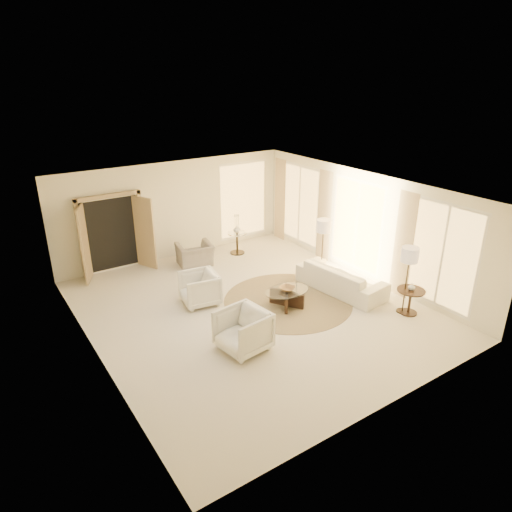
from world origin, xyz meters
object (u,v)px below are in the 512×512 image
accent_chair (195,251)px  side_table (237,241)px  armchair_left (199,287)px  end_table (410,297)px  coffee_table (287,296)px  floor_lamp_near (324,228)px  sofa (341,278)px  bowl (287,289)px  armchair_right (243,329)px  side_vase (237,229)px  end_vase (412,287)px  floor_lamp_far (410,258)px

accent_chair → side_table: accent_chair is taller
armchair_left → end_table: (3.73, -3.07, -0.02)m
coffee_table → floor_lamp_near: (1.82, 0.85, 1.08)m
sofa → bowl: size_ratio=6.61×
armchair_left → bowl: bearing=61.3°
end_table → floor_lamp_near: 2.84m
armchair_right → side_vase: armchair_right is taller
armchair_right → coffee_table: armchair_right is taller
side_vase → coffee_table: bearing=-102.7°
armchair_left → armchair_right: 2.20m
coffee_table → end_vase: end_vase is taller
floor_lamp_far → side_vase: floor_lamp_far is taller
coffee_table → armchair_right: bearing=-152.5°
armchair_left → end_table: bearing=59.6°
armchair_right → floor_lamp_near: (3.62, 1.79, 0.88)m
end_vase → coffee_table: bearing=139.3°
armchair_right → end_vase: 4.01m
accent_chair → side_vase: bearing=-166.8°
coffee_table → end_vase: bearing=-40.7°
end_table → floor_lamp_near: size_ratio=0.40×
sofa → end_table: 1.78m
armchair_right → end_table: size_ratio=1.47×
coffee_table → accent_chair: bearing=101.1°
sofa → coffee_table: sofa is taller
armchair_left → bowl: size_ratio=2.45×
armchair_left → side_table: (2.41, 2.22, -0.03)m
coffee_table → floor_lamp_far: 2.87m
sofa → floor_lamp_near: (0.20, 0.96, 1.00)m
end_table → floor_lamp_far: bearing=119.2°
coffee_table → floor_lamp_far: size_ratio=0.75×
side_table → side_vase: 0.37m
end_table → side_table: bearing=104.0°
floor_lamp_far → bowl: bearing=140.3°
side_table → floor_lamp_far: floor_lamp_far is taller
armchair_left → floor_lamp_near: 3.58m
sofa → accent_chair: size_ratio=2.41×
floor_lamp_far → bowl: floor_lamp_far is taller
coffee_table → floor_lamp_far: floor_lamp_far is taller
armchair_left → side_table: 3.28m
coffee_table → bowl: (-0.00, 0.00, 0.20)m
coffee_table → armchair_left: bearing=142.2°
end_table → bowl: end_table is taller
floor_lamp_near → end_table: bearing=-83.8°
armchair_right → floor_lamp_near: size_ratio=0.58×
end_table → side_vase: (-1.32, 5.30, 0.36)m
accent_chair → floor_lamp_far: 5.84m
sofa → bowl: sofa is taller
coffee_table → side_vase: size_ratio=5.19×
sofa → coffee_table: 1.62m
armchair_right → side_table: bearing=142.3°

